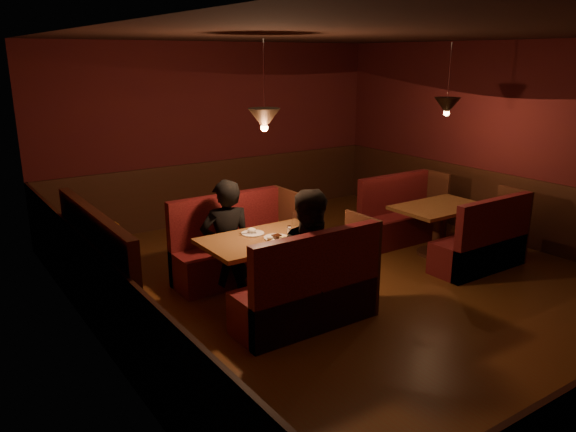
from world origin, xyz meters
TOP-DOWN VIEW (x-y plane):
  - room at (-0.28, 0.04)m, footprint 6.02×7.02m
  - main_table at (-1.12, 0.21)m, footprint 1.40×0.85m
  - main_bench_far at (-1.11, 1.01)m, footprint 1.55×0.55m
  - main_bench_near at (-1.11, -0.59)m, footprint 1.55×0.55m
  - second_table at (1.65, 0.18)m, footprint 1.25×0.80m
  - second_bench_far at (1.68, 0.92)m, footprint 1.38×0.52m
  - second_bench_near at (1.68, -0.57)m, footprint 1.38×0.52m
  - diner_a at (-1.33, 0.77)m, footprint 0.69×0.54m
  - diner_b at (-0.98, -0.47)m, footprint 0.87×0.69m

SIDE VIEW (x-z plane):
  - second_bench_far at x=1.68m, z-range -0.18..0.81m
  - second_bench_near at x=1.68m, z-range -0.18..0.81m
  - main_bench_far at x=-1.11m, z-range -0.19..0.86m
  - main_bench_near at x=-1.11m, z-range -0.19..0.86m
  - second_table at x=1.65m, z-range 0.17..0.87m
  - main_table at x=-1.12m, z-range 0.09..1.07m
  - diner_a at x=-1.33m, z-range 0.00..1.68m
  - diner_b at x=-0.98m, z-range 0.00..1.76m
  - room at x=-0.28m, z-range -0.41..2.51m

